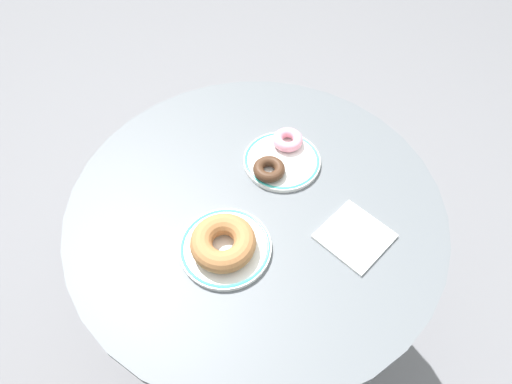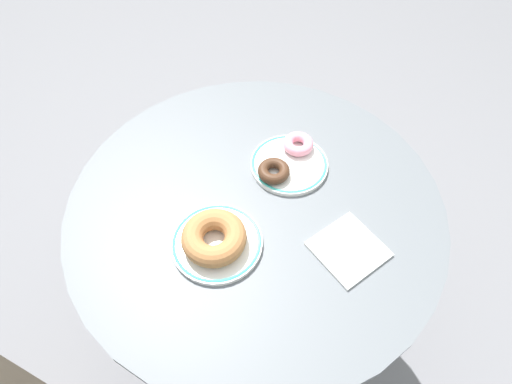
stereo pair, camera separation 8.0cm
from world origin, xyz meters
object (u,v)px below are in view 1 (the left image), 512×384
at_px(donut_pink_frosted, 288,140).
at_px(donut_chocolate, 269,169).
at_px(donut_cinnamon, 224,243).
at_px(cafe_table, 256,259).
at_px(paper_napkin, 355,236).
at_px(plate_right, 280,160).
at_px(plate_left, 224,246).

relative_size(donut_pink_frosted, donut_chocolate, 1.00).
bearing_deg(donut_chocolate, donut_cinnamon, -177.23).
relative_size(cafe_table, paper_napkin, 6.47).
bearing_deg(plate_right, donut_pink_frosted, 5.83).
bearing_deg(cafe_table, paper_napkin, -85.50).
bearing_deg(donut_pink_frosted, paper_napkin, -125.41).
bearing_deg(plate_left, paper_napkin, -56.63).
distance_m(donut_cinnamon, donut_chocolate, 0.20).
height_order(donut_cinnamon, paper_napkin, donut_cinnamon).
relative_size(donut_pink_frosted, paper_napkin, 0.57).
xyz_separation_m(donut_cinnamon, donut_chocolate, (0.20, 0.01, -0.01)).
xyz_separation_m(donut_cinnamon, paper_napkin, (0.14, -0.21, -0.03)).
distance_m(cafe_table, paper_napkin, 0.32).
distance_m(plate_left, donut_pink_frosted, 0.29).
bearing_deg(paper_napkin, donut_cinnamon, 125.14).
distance_m(cafe_table, plate_right, 0.28).
height_order(plate_left, donut_pink_frosted, donut_pink_frosted).
bearing_deg(plate_right, cafe_table, -177.93).
distance_m(cafe_table, donut_chocolate, 0.28).
xyz_separation_m(donut_cinnamon, donut_pink_frosted, (0.30, 0.01, -0.01)).
relative_size(donut_cinnamon, donut_chocolate, 1.79).
relative_size(cafe_table, donut_cinnamon, 6.34).
xyz_separation_m(plate_right, paper_napkin, (-0.11, -0.21, -0.00)).
bearing_deg(donut_cinnamon, donut_chocolate, 2.77).
height_order(cafe_table, plate_right, plate_right).
xyz_separation_m(plate_left, plate_right, (0.24, 0.00, -0.00)).
xyz_separation_m(plate_right, donut_chocolate, (-0.05, 0.00, 0.02)).
relative_size(cafe_table, plate_right, 4.58).
relative_size(donut_cinnamon, donut_pink_frosted, 1.79).
bearing_deg(cafe_table, plate_right, 2.07).
bearing_deg(plate_right, plate_left, -179.81).
relative_size(donut_cinnamon, paper_napkin, 1.02).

